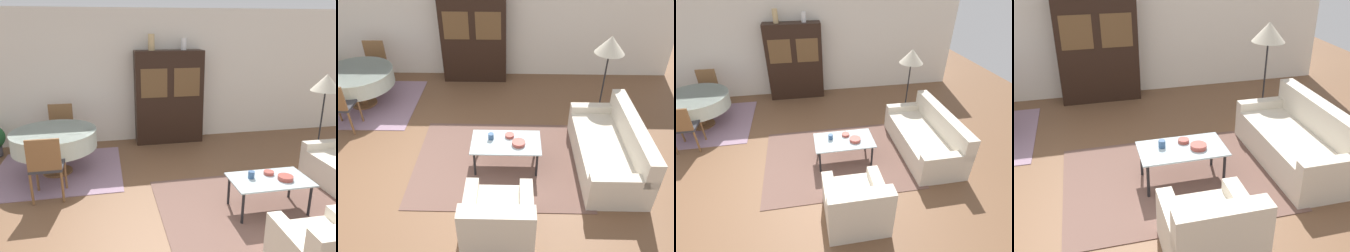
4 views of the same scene
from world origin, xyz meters
TOP-DOWN VIEW (x-y plane):
  - ground_plane at (0.00, 0.00)m, footprint 14.00×14.00m
  - wall_back at (0.00, 3.63)m, footprint 10.00×0.06m
  - area_rug at (1.27, 0.49)m, footprint 2.67×2.04m
  - couch at (2.94, 0.47)m, footprint 0.87×1.90m
  - armchair at (1.29, -0.90)m, footprint 0.84×0.84m
  - coffee_table at (1.36, 0.41)m, footprint 1.04×0.59m
  - display_cabinet at (0.60, 3.37)m, footprint 1.38×0.42m
  - floor_lamp at (3.07, 1.85)m, footprint 0.51×0.51m
  - cup at (1.13, 0.49)m, footprint 0.08×0.08m
  - bowl at (1.54, 0.36)m, footprint 0.19×0.19m
  - bowl_small at (1.41, 0.54)m, footprint 0.14×0.14m

SIDE VIEW (x-z plane):
  - ground_plane at x=0.00m, z-range 0.00..0.00m
  - area_rug at x=1.27m, z-range 0.00..0.01m
  - couch at x=2.94m, z-range -0.12..0.70m
  - armchair at x=1.29m, z-range -0.10..0.69m
  - coffee_table at x=1.36m, z-range 0.19..0.64m
  - bowl_small at x=1.41m, z-range 0.46..0.50m
  - bowl at x=1.54m, z-range 0.46..0.51m
  - cup at x=1.13m, z-range 0.46..0.55m
  - display_cabinet at x=0.60m, z-range 0.00..1.90m
  - wall_back at x=0.00m, z-range 0.00..2.70m
  - floor_lamp at x=3.07m, z-range 0.59..2.17m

